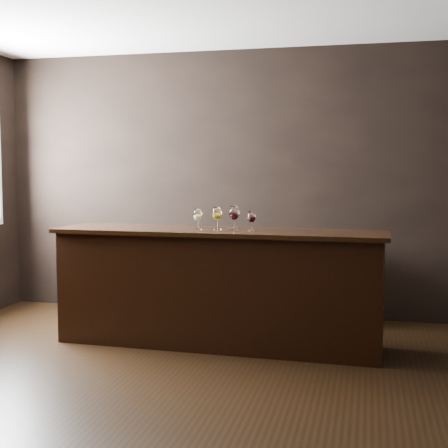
% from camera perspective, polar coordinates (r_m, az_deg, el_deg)
% --- Properties ---
extents(ground, '(5.00, 5.00, 0.00)m').
position_cam_1_polar(ground, '(4.76, -5.95, -13.98)').
color(ground, black).
rests_on(ground, ground).
extents(room_shell, '(5.02, 4.52, 2.81)m').
position_cam_1_polar(room_shell, '(4.70, -8.40, 8.18)').
color(room_shell, black).
rests_on(room_shell, ground).
extents(bar_counter, '(2.84, 0.71, 0.99)m').
position_cam_1_polar(bar_counter, '(5.50, -0.52, -6.03)').
color(bar_counter, black).
rests_on(bar_counter, ground).
extents(bar_top, '(2.94, 0.78, 0.04)m').
position_cam_1_polar(bar_top, '(5.43, -0.52, -0.71)').
color(bar_top, black).
rests_on(bar_top, bar_counter).
extents(back_bar_shelf, '(2.30, 0.40, 0.83)m').
position_cam_1_polar(back_bar_shelf, '(6.58, -1.19, -4.92)').
color(back_bar_shelf, black).
rests_on(back_bar_shelf, ground).
extents(glass_white, '(0.08, 0.08, 0.18)m').
position_cam_1_polar(glass_white, '(5.44, -2.42, 0.78)').
color(glass_white, white).
rests_on(glass_white, bar_top).
extents(glass_amber, '(0.08, 0.08, 0.20)m').
position_cam_1_polar(glass_amber, '(5.43, -0.65, 0.91)').
color(glass_amber, white).
rests_on(glass_amber, bar_top).
extents(glass_red_a, '(0.09, 0.09, 0.21)m').
position_cam_1_polar(glass_red_a, '(5.39, 0.92, 0.97)').
color(glass_red_a, white).
rests_on(glass_red_a, bar_top).
extents(glass_red_b, '(0.07, 0.07, 0.17)m').
position_cam_1_polar(glass_red_b, '(5.32, 2.53, 0.62)').
color(glass_red_b, white).
rests_on(glass_red_b, bar_top).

